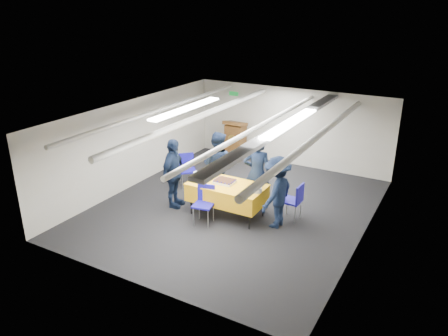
{
  "coord_description": "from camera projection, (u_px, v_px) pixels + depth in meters",
  "views": [
    {
      "loc": [
        4.43,
        -8.33,
        4.65
      ],
      "look_at": [
        -0.17,
        -0.2,
        1.05
      ],
      "focal_mm": 35.0,
      "sensor_mm": 36.0,
      "label": 1
    }
  ],
  "objects": [
    {
      "name": "chair_near",
      "position": [
        205.0,
        200.0,
        9.61
      ],
      "size": [
        0.49,
        0.49,
        0.87
      ],
      "color": "gray",
      "rests_on": "ground"
    },
    {
      "name": "sailor_c",
      "position": [
        173.0,
        174.0,
        10.25
      ],
      "size": [
        0.54,
        1.03,
        1.68
      ],
      "primitive_type": "imported",
      "rotation": [
        0.0,
        0.0,
        1.71
      ],
      "color": "black",
      "rests_on": "ground"
    },
    {
      "name": "plate_stack_left",
      "position": [
        197.0,
        176.0,
        10.12
      ],
      "size": [
        0.23,
        0.23,
        0.16
      ],
      "color": "white",
      "rests_on": "serving_table"
    },
    {
      "name": "chair_right",
      "position": [
        295.0,
        198.0,
        9.7
      ],
      "size": [
        0.43,
        0.43,
        0.87
      ],
      "color": "gray",
      "rests_on": "ground"
    },
    {
      "name": "serving_table",
      "position": [
        227.0,
        193.0,
        9.91
      ],
      "size": [
        1.74,
        0.94,
        0.77
      ],
      "color": "black",
      "rests_on": "ground"
    },
    {
      "name": "chair_left",
      "position": [
        187.0,
        166.0,
        11.56
      ],
      "size": [
        0.59,
        0.59,
        0.87
      ],
      "color": "gray",
      "rests_on": "ground"
    },
    {
      "name": "sailor_d",
      "position": [
        277.0,
        192.0,
        9.34
      ],
      "size": [
        0.7,
        1.09,
        1.61
      ],
      "primitive_type": "imported",
      "rotation": [
        0.0,
        0.0,
        -1.67
      ],
      "color": "black",
      "rests_on": "ground"
    },
    {
      "name": "ground",
      "position": [
        234.0,
        207.0,
        10.47
      ],
      "size": [
        7.0,
        7.0,
        0.0
      ],
      "primitive_type": "plane",
      "color": "black",
      "rests_on": "ground"
    },
    {
      "name": "plate_stack_right",
      "position": [
        256.0,
        189.0,
        9.42
      ],
      "size": [
        0.24,
        0.24,
        0.16
      ],
      "color": "white",
      "rests_on": "serving_table"
    },
    {
      "name": "room_shell",
      "position": [
        247.0,
        131.0,
        10.11
      ],
      "size": [
        6.0,
        7.0,
        2.3
      ],
      "color": "beige",
      "rests_on": "ground"
    },
    {
      "name": "sailor_b",
      "position": [
        217.0,
        165.0,
        10.74
      ],
      "size": [
        0.84,
        0.66,
        1.7
      ],
      "primitive_type": "imported",
      "rotation": [
        0.0,
        0.0,
        3.17
      ],
      "color": "black",
      "rests_on": "ground"
    },
    {
      "name": "podium",
      "position": [
        235.0,
        140.0,
        13.46
      ],
      "size": [
        0.62,
        0.53,
        1.25
      ],
      "color": "brown",
      "rests_on": "ground"
    },
    {
      "name": "sailor_a",
      "position": [
        257.0,
        173.0,
        10.15
      ],
      "size": [
        0.76,
        0.64,
        1.77
      ],
      "primitive_type": "imported",
      "rotation": [
        0.0,
        0.0,
        3.52
      ],
      "color": "black",
      "rests_on": "ground"
    },
    {
      "name": "sheet_cake",
      "position": [
        225.0,
        181.0,
        9.89
      ],
      "size": [
        0.46,
        0.36,
        0.08
      ],
      "color": "white",
      "rests_on": "serving_table"
    }
  ]
}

